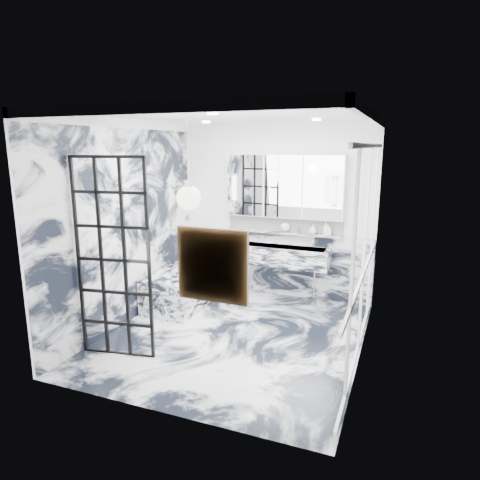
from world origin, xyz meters
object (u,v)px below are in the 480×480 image
at_px(crittall_door, 113,260).
at_px(trough_sink, 280,255).
at_px(bathtub, 187,285).
at_px(mirror_cabinet, 284,186).

relative_size(crittall_door, trough_sink, 1.46).
height_order(crittall_door, bathtub, crittall_door).
distance_m(crittall_door, trough_sink, 2.86).
bearing_deg(trough_sink, bathtub, -153.52).
relative_size(crittall_door, bathtub, 1.41).
relative_size(crittall_door, mirror_cabinet, 1.23).
bearing_deg(crittall_door, mirror_cabinet, 55.65).
xyz_separation_m(crittall_door, mirror_cabinet, (1.26, 2.70, 0.65)).
distance_m(trough_sink, mirror_cabinet, 1.10).
relative_size(trough_sink, bathtub, 0.97).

